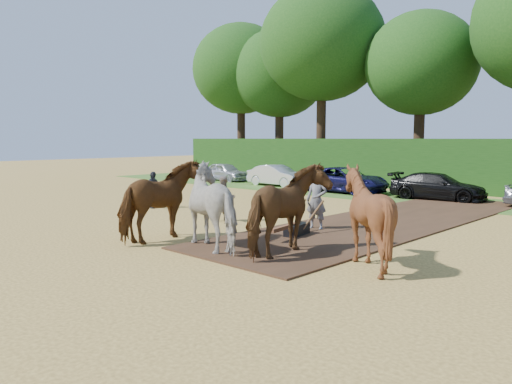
{
  "coord_description": "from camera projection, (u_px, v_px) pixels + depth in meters",
  "views": [
    {
      "loc": [
        10.4,
        -9.38,
        3.01
      ],
      "look_at": [
        0.03,
        1.43,
        1.4
      ],
      "focal_mm": 35.0,
      "sensor_mm": 36.0,
      "label": 1
    }
  ],
  "objects": [
    {
      "name": "spectator_near",
      "position": [
        225.0,
        199.0,
        18.11
      ],
      "size": [
        0.9,
        0.99,
        1.65
      ],
      "primitive_type": "imported",
      "rotation": [
        0.0,
        0.0,
        1.15
      ],
      "color": "tan",
      "rests_on": "ground"
    },
    {
      "name": "spectator_far",
      "position": [
        153.0,
        190.0,
        21.58
      ],
      "size": [
        0.46,
        0.96,
        1.59
      ],
      "primitive_type": "imported",
      "rotation": [
        0.0,
        0.0,
        1.65
      ],
      "color": "#22252D",
      "rests_on": "ground"
    },
    {
      "name": "grass_verge",
      "position": [
        434.0,
        200.0,
        24.26
      ],
      "size": [
        50.0,
        5.0,
        0.03
      ],
      "primitive_type": "cube",
      "color": "#38601E",
      "rests_on": "ground"
    },
    {
      "name": "plough_team",
      "position": [
        256.0,
        208.0,
        13.27
      ],
      "size": [
        7.93,
        6.36,
        2.38
      ],
      "color": "brown",
      "rests_on": "ground"
    },
    {
      "name": "parked_cars",
      "position": [
        462.0,
        188.0,
        23.57
      ],
      "size": [
        35.8,
        3.1,
        1.42
      ],
      "color": "silver",
      "rests_on": "ground"
    },
    {
      "name": "hedgerow",
      "position": [
        471.0,
        166.0,
        27.33
      ],
      "size": [
        46.0,
        1.6,
        3.0
      ],
      "primitive_type": "cube",
      "color": "#14380F",
      "rests_on": "ground"
    },
    {
      "name": "treeline",
      "position": [
        468.0,
        39.0,
        29.98
      ],
      "size": [
        48.7,
        10.6,
        14.21
      ],
      "color": "#382616",
      "rests_on": "ground"
    },
    {
      "name": "earth_strip",
      "position": [
        390.0,
        221.0,
        18.2
      ],
      "size": [
        4.5,
        17.0,
        0.05
      ],
      "primitive_type": "cube",
      "color": "#472D1C",
      "rests_on": "ground"
    },
    {
      "name": "ground",
      "position": [
        220.0,
        245.0,
        14.21
      ],
      "size": [
        120.0,
        120.0,
        0.0
      ],
      "primitive_type": "plane",
      "color": "gold",
      "rests_on": "ground"
    }
  ]
}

